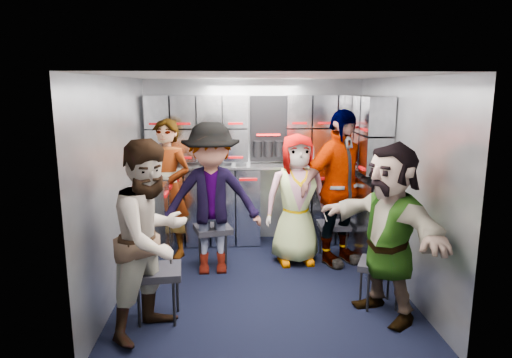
{
  "coord_description": "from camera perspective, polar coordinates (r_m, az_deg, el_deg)",
  "views": [
    {
      "loc": [
        -0.31,
        -4.41,
        2.01
      ],
      "look_at": [
        -0.04,
        0.35,
        1.04
      ],
      "focal_mm": 32.0,
      "sensor_mm": 36.0,
      "label": 1
    }
  ],
  "objects": [
    {
      "name": "floor",
      "position": [
        4.85,
        0.7,
        -12.93
      ],
      "size": [
        3.0,
        3.0,
        0.0
      ],
      "primitive_type": "plane",
      "color": "black",
      "rests_on": "ground"
    },
    {
      "name": "wall_back",
      "position": [
        5.99,
        -0.27,
        2.32
      ],
      "size": [
        2.8,
        0.04,
        2.1
      ],
      "primitive_type": "cube",
      "color": "gray",
      "rests_on": "ground"
    },
    {
      "name": "wall_left",
      "position": [
        4.64,
        -16.8,
        -0.9
      ],
      "size": [
        0.04,
        3.0,
        2.1
      ],
      "primitive_type": "cube",
      "color": "gray",
      "rests_on": "ground"
    },
    {
      "name": "wall_right",
      "position": [
        4.82,
        17.57,
        -0.48
      ],
      "size": [
        0.04,
        3.0,
        2.1
      ],
      "primitive_type": "cube",
      "color": "gray",
      "rests_on": "ground"
    },
    {
      "name": "ceiling",
      "position": [
        4.42,
        0.77,
        12.71
      ],
      "size": [
        2.8,
        3.0,
        0.02
      ],
      "primitive_type": "cube",
      "color": "silver",
      "rests_on": "wall_back"
    },
    {
      "name": "cart_bank_back",
      "position": [
        5.9,
        -0.16,
        -3.33
      ],
      "size": [
        2.68,
        0.38,
        0.99
      ],
      "primitive_type": "cube",
      "color": "#8F949E",
      "rests_on": "ground"
    },
    {
      "name": "cart_bank_left",
      "position": [
        5.26,
        -12.82,
        -5.48
      ],
      "size": [
        0.38,
        0.76,
        0.99
      ],
      "primitive_type": "cube",
      "color": "#8F949E",
      "rests_on": "ground"
    },
    {
      "name": "counter",
      "position": [
        5.79,
        -0.16,
        1.65
      ],
      "size": [
        2.68,
        0.42,
        0.03
      ],
      "primitive_type": "cube",
      "color": "#B8BBC0",
      "rests_on": "cart_bank_back"
    },
    {
      "name": "locker_bank_back",
      "position": [
        5.79,
        -0.19,
        6.39
      ],
      "size": [
        2.68,
        0.28,
        0.82
      ],
      "primitive_type": "cube",
      "color": "#8F949E",
      "rests_on": "wall_back"
    },
    {
      "name": "locker_bank_right",
      "position": [
        5.36,
        13.72,
        5.65
      ],
      "size": [
        0.28,
        1.0,
        0.82
      ],
      "primitive_type": "cube",
      "color": "#8F949E",
      "rests_on": "wall_right"
    },
    {
      "name": "right_cabinet",
      "position": [
        5.46,
        13.52,
        -4.85
      ],
      "size": [
        0.28,
        1.2,
        1.0
      ],
      "primitive_type": "cube",
      "color": "#8F949E",
      "rests_on": "ground"
    },
    {
      "name": "coffee_niche",
      "position": [
        5.86,
        1.54,
        6.25
      ],
      "size": [
        0.46,
        0.16,
        0.84
      ],
      "primitive_type": null,
      "color": "black",
      "rests_on": "wall_back"
    },
    {
      "name": "red_latch_strip",
      "position": [
        5.62,
        -0.05,
        -0.06
      ],
      "size": [
        2.6,
        0.02,
        0.03
      ],
      "primitive_type": "cube",
      "color": "#9B0509",
      "rests_on": "cart_bank_back"
    },
    {
      "name": "jump_seat_near_left",
      "position": [
        4.1,
        -12.2,
        -11.59
      ],
      "size": [
        0.43,
        0.41,
        0.47
      ],
      "rotation": [
        0.0,
        0.0,
        0.1
      ],
      "color": "black",
      "rests_on": "ground"
    },
    {
      "name": "jump_seat_mid_left",
      "position": [
        5.2,
        -5.42,
        -6.48
      ],
      "size": [
        0.47,
        0.45,
        0.46
      ],
      "rotation": [
        0.0,
        0.0,
        0.25
      ],
      "color": "black",
      "rests_on": "ground"
    },
    {
      "name": "jump_seat_center",
      "position": [
        5.48,
        4.75,
        -6.01
      ],
      "size": [
        0.37,
        0.35,
        0.41
      ],
      "rotation": [
        0.0,
        0.0,
        -0.08
      ],
      "color": "black",
      "rests_on": "ground"
    },
    {
      "name": "jump_seat_mid_right",
      "position": [
        5.51,
        9.68,
        -5.93
      ],
      "size": [
        0.36,
        0.34,
        0.42
      ],
      "rotation": [
        0.0,
        0.0,
        -0.03
      ],
      "color": "black",
      "rests_on": "ground"
    },
    {
      "name": "jump_seat_near_right",
      "position": [
        4.41,
        15.19,
        -10.59
      ],
      "size": [
        0.47,
        0.46,
        0.43
      ],
      "rotation": [
        0.0,
        0.0,
        -0.41
      ],
      "color": "black",
      "rests_on": "ground"
    },
    {
      "name": "attendant_standing",
      "position": [
        5.47,
        -10.97,
        -1.22
      ],
      "size": [
        0.71,
        0.62,
        1.64
      ],
      "primitive_type": "imported",
      "rotation": [
        0.0,
        0.0,
        -0.46
      ],
      "color": "black",
      "rests_on": "ground"
    },
    {
      "name": "attendant_arc_a",
      "position": [
        3.79,
        -12.86,
        -7.25
      ],
      "size": [
        0.94,
        0.99,
        1.61
      ],
      "primitive_type": "imported",
      "rotation": [
        0.0,
        0.0,
        1.0
      ],
      "color": "black",
      "rests_on": "ground"
    },
    {
      "name": "attendant_arc_b",
      "position": [
        4.91,
        -5.58,
        -2.52
      ],
      "size": [
        1.09,
        0.66,
        1.64
      ],
      "primitive_type": "imported",
      "rotation": [
        0.0,
        0.0,
        0.04
      ],
      "color": "black",
      "rests_on": "ground"
    },
    {
      "name": "attendant_arc_c",
      "position": [
        5.2,
        5.1,
        -2.55
      ],
      "size": [
        0.76,
        0.52,
        1.5
      ],
      "primitive_type": "imported",
      "rotation": [
        0.0,
        0.0,
        0.07
      ],
      "color": "black",
      "rests_on": "ground"
    },
    {
      "name": "attendant_arc_d",
      "position": [
        5.21,
        10.31,
        -1.12
      ],
      "size": [
        1.12,
        0.87,
        1.77
      ],
      "primitive_type": "imported",
      "rotation": [
        0.0,
        0.0,
        0.49
      ],
      "color": "black",
      "rests_on": "ground"
    },
    {
      "name": "attendant_arc_e",
      "position": [
        4.12,
        16.27,
        -6.31
      ],
      "size": [
        1.03,
        1.51,
        1.56
      ],
      "primitive_type": "imported",
      "rotation": [
        0.0,
        0.0,
        -1.13
      ],
      "color": "black",
      "rests_on": "ground"
    },
    {
      "name": "bottle_left",
      "position": [
        5.71,
        -2.84,
        3.0
      ],
      "size": [
        0.06,
        0.06,
        0.27
      ],
      "primitive_type": "cylinder",
      "color": "white",
      "rests_on": "counter"
    },
    {
      "name": "bottle_mid",
      "position": [
        5.71,
        -5.25,
        2.85
      ],
      "size": [
        0.07,
        0.07,
        0.24
      ],
      "primitive_type": "cylinder",
      "color": "white",
      "rests_on": "counter"
    },
    {
      "name": "bottle_right",
      "position": [
        5.8,
        7.03,
        2.93
      ],
      "size": [
        0.07,
        0.07,
        0.24
      ],
      "primitive_type": "cylinder",
      "color": "white",
      "rests_on": "counter"
    },
    {
      "name": "cup_left",
      "position": [
        5.77,
        -11.69,
        2.01
      ],
      "size": [
        0.08,
        0.08,
        0.1
      ],
      "primitive_type": "cylinder",
      "color": "tan",
      "rests_on": "counter"
    },
    {
      "name": "cup_right",
      "position": [
        5.76,
        4.55,
        2.22
      ],
      "size": [
        0.09,
        0.09,
        0.1
      ],
      "primitive_type": "cylinder",
      "color": "tan",
      "rests_on": "counter"
    }
  ]
}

